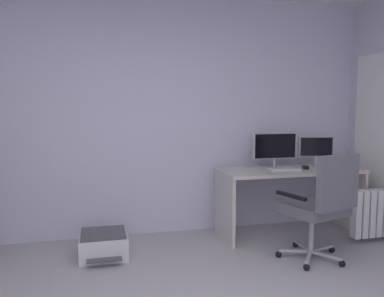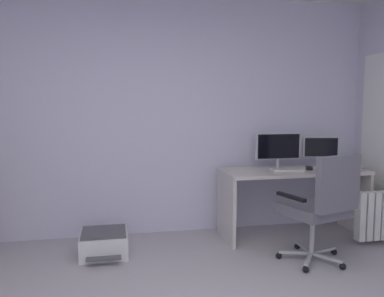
% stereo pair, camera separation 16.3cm
% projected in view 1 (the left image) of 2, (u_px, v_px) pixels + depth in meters
% --- Properties ---
extents(wall_back, '(5.23, 0.10, 2.66)m').
position_uv_depth(wall_back, '(142.00, 116.00, 4.33)').
color(wall_back, silver).
rests_on(wall_back, ground).
extents(desk, '(1.58, 0.62, 0.75)m').
position_uv_depth(desk, '(290.00, 186.00, 4.36)').
color(desk, beige).
rests_on(desk, ground).
extents(monitor_main, '(0.53, 0.18, 0.40)m').
position_uv_depth(monitor_main, '(275.00, 147.00, 4.40)').
color(monitor_main, '#B2B5B7').
rests_on(monitor_main, desk).
extents(monitor_secondary, '(0.40, 0.18, 0.35)m').
position_uv_depth(monitor_secondary, '(316.00, 149.00, 4.53)').
color(monitor_secondary, '#B2B5B7').
rests_on(monitor_secondary, desk).
extents(keyboard, '(0.35, 0.16, 0.02)m').
position_uv_depth(keyboard, '(285.00, 169.00, 4.26)').
color(keyboard, silver).
rests_on(keyboard, desk).
extents(computer_mouse, '(0.09, 0.11, 0.03)m').
position_uv_depth(computer_mouse, '(305.00, 167.00, 4.34)').
color(computer_mouse, black).
rests_on(computer_mouse, desk).
extents(office_chair, '(0.66, 0.70, 1.02)m').
position_uv_depth(office_chair, '(321.00, 202.00, 3.55)').
color(office_chair, '#B7BABC').
rests_on(office_chair, ground).
extents(printer, '(0.45, 0.51, 0.24)m').
position_uv_depth(printer, '(104.00, 245.00, 3.73)').
color(printer, silver).
rests_on(printer, ground).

